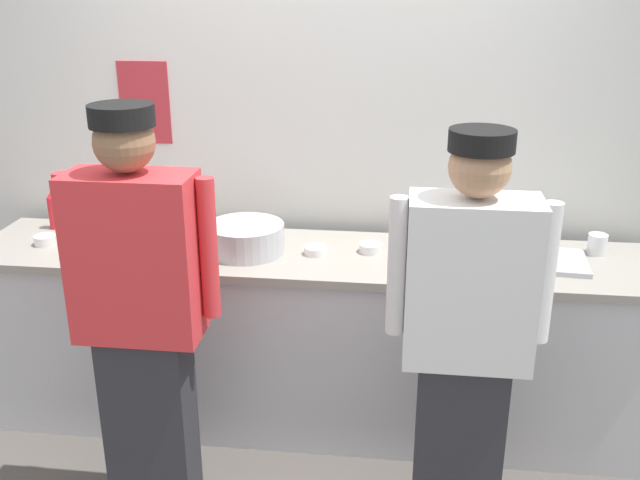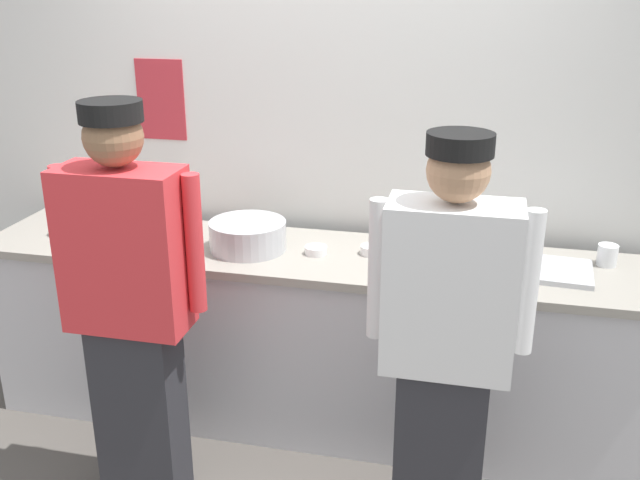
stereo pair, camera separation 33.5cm
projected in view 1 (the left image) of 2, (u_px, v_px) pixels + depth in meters
ground_plane at (302, 459)px, 3.42m from camera, size 9.00×9.00×0.00m
wall_back at (322, 151)px, 3.70m from camera, size 5.11×0.11×2.61m
prep_counter at (311, 338)px, 3.58m from camera, size 3.26×0.65×0.92m
chef_near_left at (141, 311)px, 2.81m from camera, size 0.62×0.24×1.74m
chef_center at (466, 336)px, 2.68m from camera, size 0.61×0.24×1.68m
plate_stack_front at (446, 257)px, 3.24m from camera, size 0.21×0.21×0.10m
plate_stack_rear at (145, 243)px, 3.40m from camera, size 0.22×0.22×0.10m
mixing_bowl_steel at (245, 238)px, 3.40m from camera, size 0.37×0.37×0.14m
sheet_tray at (534, 260)px, 3.30m from camera, size 0.49×0.35×0.02m
squeeze_bottle_primary at (80, 224)px, 3.49m from camera, size 0.05×0.05×0.21m
squeeze_bottle_secondary at (53, 210)px, 3.71m from camera, size 0.05×0.05×0.20m
ramekin_yellow_sauce at (45, 240)px, 3.51m from camera, size 0.10×0.10×0.05m
ramekin_red_sauce at (371, 248)px, 3.42m from camera, size 0.11×0.11×0.04m
ramekin_green_sauce at (130, 230)px, 3.65m from camera, size 0.10×0.10×0.04m
ramekin_orange_sauce at (315, 250)px, 3.39m from camera, size 0.11×0.11×0.04m
deli_cup at (597, 244)px, 3.39m from camera, size 0.09×0.09×0.10m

